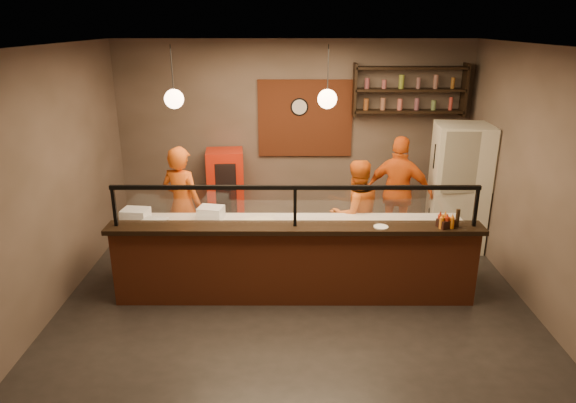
{
  "coord_description": "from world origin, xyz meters",
  "views": [
    {
      "loc": [
        -0.07,
        -6.21,
        3.46
      ],
      "look_at": [
        -0.09,
        0.3,
        1.17
      ],
      "focal_mm": 32.0,
      "sensor_mm": 36.0,
      "label": 1
    }
  ],
  "objects_px": {
    "wall_clock": "(299,107)",
    "cook_mid": "(355,214)",
    "pizza_dough": "(258,224)",
    "fridge": "(458,187)",
    "red_cooler": "(226,191)",
    "condiment_caddy": "(446,223)",
    "pepper_mill": "(457,218)",
    "cook_right": "(399,192)",
    "cook_left": "(182,205)"
  },
  "relations": [
    {
      "from": "wall_clock",
      "to": "cook_mid",
      "type": "bearing_deg",
      "value": -64.49
    },
    {
      "from": "cook_mid",
      "to": "pizza_dough",
      "type": "height_order",
      "value": "cook_mid"
    },
    {
      "from": "condiment_caddy",
      "to": "pepper_mill",
      "type": "bearing_deg",
      "value": 5.74
    },
    {
      "from": "fridge",
      "to": "red_cooler",
      "type": "bearing_deg",
      "value": 176.62
    },
    {
      "from": "cook_mid",
      "to": "cook_right",
      "type": "height_order",
      "value": "cook_right"
    },
    {
      "from": "pizza_dough",
      "to": "cook_mid",
      "type": "bearing_deg",
      "value": 24.71
    },
    {
      "from": "red_cooler",
      "to": "condiment_caddy",
      "type": "distance_m",
      "value": 3.93
    },
    {
      "from": "cook_right",
      "to": "pizza_dough",
      "type": "xyz_separation_m",
      "value": [
        -2.16,
        -1.35,
        0.01
      ]
    },
    {
      "from": "cook_left",
      "to": "pepper_mill",
      "type": "relative_size",
      "value": 7.82
    },
    {
      "from": "wall_clock",
      "to": "fridge",
      "type": "height_order",
      "value": "wall_clock"
    },
    {
      "from": "fridge",
      "to": "pepper_mill",
      "type": "distance_m",
      "value": 1.93
    },
    {
      "from": "condiment_caddy",
      "to": "pepper_mill",
      "type": "xyz_separation_m",
      "value": [
        0.14,
        0.01,
        0.06
      ]
    },
    {
      "from": "wall_clock",
      "to": "cook_mid",
      "type": "distance_m",
      "value": 2.26
    },
    {
      "from": "wall_clock",
      "to": "pepper_mill",
      "type": "relative_size",
      "value": 1.32
    },
    {
      "from": "cook_left",
      "to": "fridge",
      "type": "xyz_separation_m",
      "value": [
        4.25,
        0.57,
        0.1
      ]
    },
    {
      "from": "cook_right",
      "to": "pepper_mill",
      "type": "bearing_deg",
      "value": 123.12
    },
    {
      "from": "cook_left",
      "to": "cook_mid",
      "type": "xyz_separation_m",
      "value": [
        2.55,
        -0.14,
        -0.08
      ]
    },
    {
      "from": "cook_mid",
      "to": "pepper_mill",
      "type": "bearing_deg",
      "value": 115.13
    },
    {
      "from": "wall_clock",
      "to": "cook_left",
      "type": "height_order",
      "value": "wall_clock"
    },
    {
      "from": "cook_mid",
      "to": "red_cooler",
      "type": "xyz_separation_m",
      "value": [
        -2.05,
        1.36,
        -0.1
      ]
    },
    {
      "from": "wall_clock",
      "to": "condiment_caddy",
      "type": "relative_size",
      "value": 1.61
    },
    {
      "from": "condiment_caddy",
      "to": "wall_clock",
      "type": "bearing_deg",
      "value": 122.07
    },
    {
      "from": "cook_left",
      "to": "pizza_dough",
      "type": "xyz_separation_m",
      "value": [
        1.17,
        -0.77,
        0.02
      ]
    },
    {
      "from": "red_cooler",
      "to": "cook_left",
      "type": "bearing_deg",
      "value": -118.05
    },
    {
      "from": "red_cooler",
      "to": "condiment_caddy",
      "type": "relative_size",
      "value": 7.63
    },
    {
      "from": "red_cooler",
      "to": "pizza_dough",
      "type": "height_order",
      "value": "red_cooler"
    },
    {
      "from": "condiment_caddy",
      "to": "pepper_mill",
      "type": "distance_m",
      "value": 0.16
    },
    {
      "from": "cook_right",
      "to": "red_cooler",
      "type": "xyz_separation_m",
      "value": [
        -2.83,
        0.65,
        -0.19
      ]
    },
    {
      "from": "cook_right",
      "to": "fridge",
      "type": "xyz_separation_m",
      "value": [
        0.93,
        -0.0,
        0.09
      ]
    },
    {
      "from": "cook_right",
      "to": "condiment_caddy",
      "type": "xyz_separation_m",
      "value": [
        0.19,
        -1.84,
        0.21
      ]
    },
    {
      "from": "wall_clock",
      "to": "condiment_caddy",
      "type": "height_order",
      "value": "wall_clock"
    },
    {
      "from": "red_cooler",
      "to": "pepper_mill",
      "type": "height_order",
      "value": "red_cooler"
    },
    {
      "from": "pizza_dough",
      "to": "wall_clock",
      "type": "bearing_deg",
      "value": 75.72
    },
    {
      "from": "red_cooler",
      "to": "fridge",
      "type": "bearing_deg",
      "value": -15.84
    },
    {
      "from": "cook_mid",
      "to": "pepper_mill",
      "type": "relative_size",
      "value": 7.09
    },
    {
      "from": "cook_right",
      "to": "condiment_caddy",
      "type": "relative_size",
      "value": 9.65
    },
    {
      "from": "cook_mid",
      "to": "fridge",
      "type": "xyz_separation_m",
      "value": [
        1.7,
        0.71,
        0.18
      ]
    },
    {
      "from": "red_cooler",
      "to": "pizza_dough",
      "type": "bearing_deg",
      "value": -77.46
    },
    {
      "from": "wall_clock",
      "to": "fridge",
      "type": "relative_size",
      "value": 0.15
    },
    {
      "from": "wall_clock",
      "to": "cook_left",
      "type": "relative_size",
      "value": 0.17
    },
    {
      "from": "cook_mid",
      "to": "pizza_dough",
      "type": "distance_m",
      "value": 1.53
    },
    {
      "from": "wall_clock",
      "to": "pepper_mill",
      "type": "distance_m",
      "value": 3.5
    },
    {
      "from": "cook_left",
      "to": "cook_right",
      "type": "distance_m",
      "value": 3.37
    },
    {
      "from": "cook_right",
      "to": "condiment_caddy",
      "type": "bearing_deg",
      "value": 118.65
    },
    {
      "from": "cook_mid",
      "to": "condiment_caddy",
      "type": "bearing_deg",
      "value": 110.77
    },
    {
      "from": "wall_clock",
      "to": "cook_mid",
      "type": "relative_size",
      "value": 0.19
    },
    {
      "from": "cook_right",
      "to": "pepper_mill",
      "type": "relative_size",
      "value": 7.91
    },
    {
      "from": "cook_right",
      "to": "pepper_mill",
      "type": "xyz_separation_m",
      "value": [
        0.33,
        -1.83,
        0.27
      ]
    },
    {
      "from": "cook_mid",
      "to": "condiment_caddy",
      "type": "relative_size",
      "value": 8.65
    },
    {
      "from": "pizza_dough",
      "to": "cook_right",
      "type": "bearing_deg",
      "value": 32.04
    }
  ]
}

